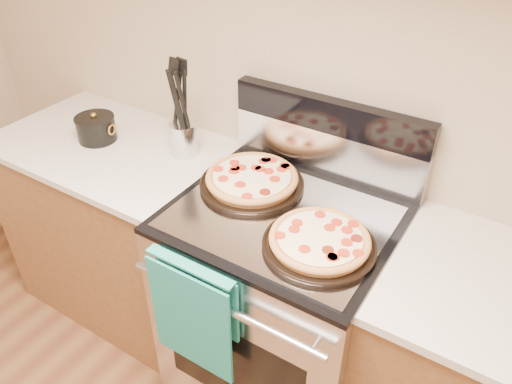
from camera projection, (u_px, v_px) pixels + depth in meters
The scene contains 15 objects.
wall_back at pixel (340, 60), 1.70m from camera, with size 4.00×4.00×0.00m, color #C6AB8F.
range_body at pixel (281, 307), 1.98m from camera, with size 0.76×0.68×0.90m, color #B7B7BC.
oven_window at pixel (233, 368), 1.75m from camera, with size 0.56×0.01×0.40m, color black.
cooktop at pixel (285, 215), 1.71m from camera, with size 0.76×0.68×0.02m, color black.
backsplash_lower at pixel (327, 151), 1.87m from camera, with size 0.76×0.06×0.18m, color silver.
backsplash_upper at pixel (330, 115), 1.78m from camera, with size 0.76×0.06×0.12m, color black.
oven_handle at pixel (223, 307), 1.52m from camera, with size 0.03×0.03×0.70m, color silver.
dish_towel at pixel (194, 313), 1.63m from camera, with size 0.32×0.05×0.42m, color #176B75, non-canonical shape.
foil_sheet at pixel (281, 217), 1.69m from camera, with size 0.70×0.55×0.01m, color gray.
cabinet_left at pixel (125, 229), 2.39m from camera, with size 1.00×0.62×0.88m, color brown.
countertop_left at pixel (109, 147), 2.13m from camera, with size 1.02×0.64×0.03m, color beige.
pepperoni_pizza_back at pixel (252, 180), 1.82m from camera, with size 0.38×0.38×0.05m, color #B16C36, non-canonical shape.
pepperoni_pizza_front at pixel (319, 242), 1.54m from camera, with size 0.35×0.35×0.05m, color #B16C36, non-canonical shape.
utensil_crock at pixel (184, 139), 2.01m from camera, with size 0.11×0.11×0.14m, color silver.
saucepan at pixel (96, 129), 2.12m from camera, with size 0.16×0.16×0.10m, color black.
Camera 1 is at (0.64, 0.45, 1.96)m, focal length 35.00 mm.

